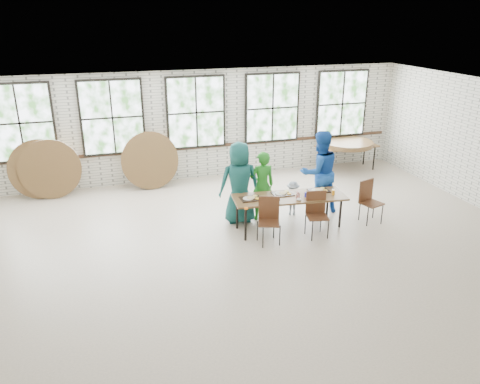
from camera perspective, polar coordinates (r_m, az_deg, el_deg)
The scene contains 13 objects.
room at distance 12.88m, azimuth -5.37°, elevation 9.42°, with size 12.00×12.00×12.00m.
dining_table at distance 10.03m, azimuth 6.05°, elevation -0.79°, with size 2.47×1.04×0.74m.
chair_near_left at distance 9.47m, azimuth 3.53°, elevation -2.94°, with size 0.53×0.52×0.95m.
chair_near_right at distance 9.86m, azimuth 9.30°, elevation -2.18°, with size 0.50×0.48×0.95m.
chair_spare at distance 10.77m, azimuth 15.42°, elevation -0.66°, with size 0.52×0.51×0.95m.
adult_teal at distance 10.22m, azimuth -0.07°, elevation 1.11°, with size 0.89×0.58×1.83m, color #1C6B58.
adult_green at distance 10.42m, azimuth 2.70°, elevation 0.76°, with size 0.58×0.38×1.58m, color #237D21.
toddler at distance 10.83m, azimuth 6.43°, elevation -0.75°, with size 0.52×0.30×0.81m, color #14263F.
adult_blue at distance 10.89m, azimuth 9.63°, elevation 2.39°, with size 0.94×0.74×1.94m, color #194FAF.
storage_table at distance 14.21m, azimuth 12.90°, elevation 5.34°, with size 1.84×0.86×0.74m.
tabletop_clutter at distance 10.00m, azimuth 6.54°, elevation -0.41°, with size 2.03×0.65×0.11m.
round_tops_stacked at distance 14.18m, azimuth 12.94°, elevation 5.81°, with size 1.50×1.50×0.13m.
round_tops_leaning at distance 12.57m, azimuth -16.80°, elevation 3.17°, with size 4.24×0.44×1.49m.
Camera 1 is at (-2.57, -7.92, 4.39)m, focal length 35.00 mm.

